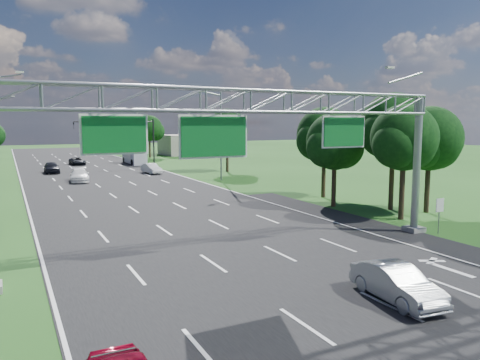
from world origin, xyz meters
TOP-DOWN VIEW (x-y plane):
  - ground at (0.00, 30.00)m, footprint 220.00×220.00m
  - road at (0.00, 30.00)m, footprint 18.00×180.00m
  - road_flare at (10.20, 14.00)m, footprint 3.00×30.00m
  - sign_gantry at (0.33, 12.00)m, footprint 23.50×1.00m
  - regulatory_sign at (12.40, 10.98)m, footprint 0.60×0.08m
  - traffic_signal at (7.48, 65.00)m, footprint 12.21×0.24m
  - streetlight_r_mid at (11.30, 40.00)m, footprint 2.97×0.22m
  - tree_cluster_right at (14.80, 19.19)m, footprint 9.91×14.60m
  - tree_verge_rd at (16.08, 48.04)m, footprint 5.76×4.80m
  - tree_verge_re at (14.08, 78.04)m, footprint 5.76×4.80m
  - building_right at (24.00, 82.00)m, footprint 12.00×9.00m
  - silver_sedan at (2.42, 4.33)m, footprint 1.79×4.14m
  - car_queue_a at (-2.99, 46.02)m, footprint 2.46×4.97m
  - car_queue_b at (-0.39, 67.47)m, footprint 2.25×4.31m
  - car_queue_c at (-4.96, 56.64)m, footprint 1.74×4.31m
  - car_queue_d at (6.39, 50.45)m, footprint 1.86×4.04m
  - box_truck at (8.00, 65.77)m, footprint 2.30×7.49m

SIDE VIEW (x-z plane):
  - ground at x=0.00m, z-range 0.00..0.00m
  - road at x=0.00m, z-range -0.01..0.01m
  - road_flare at x=10.20m, z-range -0.01..0.01m
  - car_queue_b at x=-0.39m, z-range 0.00..1.16m
  - car_queue_d at x=6.39m, z-range 0.00..1.28m
  - silver_sedan at x=2.42m, z-range 0.00..1.32m
  - car_queue_a at x=-2.99m, z-range 0.00..1.39m
  - car_queue_c at x=-4.96m, z-range 0.00..1.47m
  - box_truck at x=8.00m, z-range -0.06..2.78m
  - regulatory_sign at x=12.40m, z-range 0.46..2.56m
  - building_right at x=24.00m, z-range 0.00..4.00m
  - traffic_signal at x=7.48m, z-range 1.67..8.67m
  - tree_verge_re at x=14.08m, z-range 1.28..9.12m
  - tree_cluster_right at x=14.80m, z-range 0.97..9.65m
  - streetlight_r_mid at x=11.30m, z-range 0.50..10.66m
  - tree_verge_rd at x=16.08m, z-range 1.49..9.77m
  - sign_gantry at x=0.33m, z-range 2.11..11.67m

